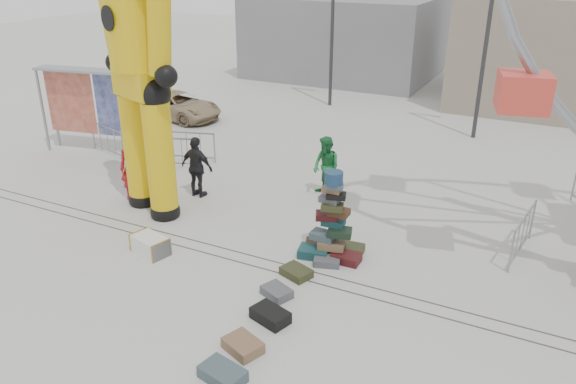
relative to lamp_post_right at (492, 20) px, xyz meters
The scene contains 23 objects.
ground 14.09m from the lamp_post_right, 103.39° to the right, with size 90.00×90.00×0.00m, color #9E9E99.
track_line_near 13.54m from the lamp_post_right, 104.01° to the right, with size 40.00×0.04×0.01m, color #47443F.
track_line_far 13.18m from the lamp_post_right, 104.46° to the right, with size 40.00×0.04×0.01m, color #47443F.
building_left 13.00m from the lamp_post_right, 135.30° to the left, with size 10.00×8.00×4.40m, color gray.
lamp_post_right is the anchor object (origin of this frame).
lamp_post_left 7.28m from the lamp_post_right, 164.05° to the left, with size 1.41×0.25×8.00m.
suitcase_tower 11.86m from the lamp_post_right, 97.70° to the right, with size 1.58×1.40×2.21m.
crash_test_dummy 13.06m from the lamp_post_right, 122.59° to the right, with size 3.19×1.59×8.09m.
banner_scaffold 14.53m from the lamp_post_right, 146.20° to the right, with size 4.25×1.49×3.03m.
steamer_trunk 14.75m from the lamp_post_right, 112.97° to the right, with size 0.95×0.55×0.44m, color silver.
row_case_0 13.21m from the lamp_post_right, 98.54° to the right, with size 0.67×0.49×0.20m, color #32361B.
row_case_1 14.07m from the lamp_post_right, 98.06° to the right, with size 0.63×0.46×0.20m, color #4E5155.
row_case_2 14.81m from the lamp_post_right, 96.41° to the right, with size 0.77×0.49×0.25m, color black.
row_case_3 15.80m from the lamp_post_right, 96.05° to the right, with size 0.71×0.52×0.22m, color brown.
row_case_4 16.57m from the lamp_post_right, 95.45° to the right, with size 0.80×0.51×0.24m, color #3F515A.
barricade_dummy_a 14.59m from the lamp_post_right, 145.12° to the right, with size 2.00×0.10×1.10m, color gray, non-canonical shape.
barricade_dummy_b 12.58m from the lamp_post_right, 137.13° to the right, with size 2.00×0.10×1.10m, color gray, non-canonical shape.
barricade_dummy_c 11.92m from the lamp_post_right, 139.53° to the right, with size 2.00×0.10×1.10m, color gray, non-canonical shape.
barricade_wheel_front 10.15m from the lamp_post_right, 73.94° to the right, with size 2.00×0.10×1.10m, color gray, non-canonical shape.
pedestrian_red 13.78m from the lamp_post_right, 127.37° to the right, with size 0.70×0.46×1.92m, color #AA181D.
pedestrian_green 9.17m from the lamp_post_right, 111.15° to the right, with size 0.90×0.70×1.85m, color #1B6C33.
pedestrian_black 12.12m from the lamp_post_right, 123.89° to the right, with size 1.09×0.45×1.86m, color black.
parked_suv 13.13m from the lamp_post_right, 165.85° to the right, with size 1.87×4.07×1.13m, color #9E8865.
Camera 1 is at (6.04, -9.22, 6.91)m, focal length 35.00 mm.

